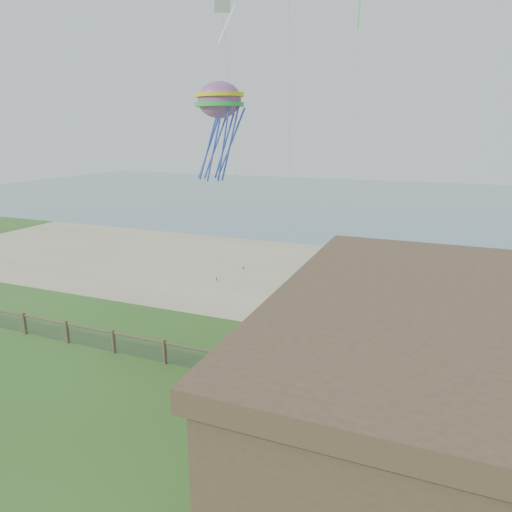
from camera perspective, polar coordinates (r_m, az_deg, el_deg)
name	(u,v)px	position (r m, az deg, el deg)	size (l,w,h in m)	color
ground	(144,459)	(17.40, -13.88, -23.45)	(160.00, 160.00, 0.00)	#2F4F1B
sand_beach	(313,277)	(35.51, 7.10, -2.58)	(72.00, 20.00, 0.02)	tan
ocean	(383,201)	(77.98, 15.58, 6.66)	(160.00, 68.00, 0.02)	slate
chainlink_fence	(221,365)	(21.37, -4.39, -13.37)	(36.20, 0.20, 1.25)	brown
picnic_table	(311,404)	(19.07, 6.85, -17.89)	(1.76, 1.33, 0.74)	brown
octopus_kite	(220,128)	(29.21, -4.56, 15.61)	(3.16, 2.23, 6.51)	#FF3E28
kite_white	(223,13)	(32.59, -4.20, 28.02)	(1.25, 0.70, 2.54)	white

